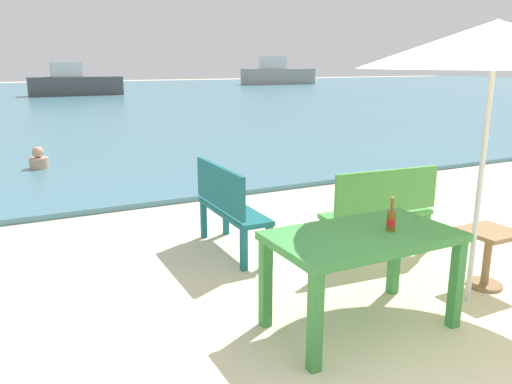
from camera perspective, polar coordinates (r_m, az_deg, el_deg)
The scene contains 11 objects.
ground_plane at distance 3.78m, azimuth 24.71°, elevation -18.83°, with size 120.00×120.00×0.00m, color beige.
sea_water at distance 32.02m, azimuth -22.76°, elevation 9.66°, with size 120.00×50.00×0.08m, color teal.
picnic_table_green at distance 3.92m, azimuth 11.81°, elevation -5.99°, with size 1.40×0.80×0.76m.
beer_bottle_amber at distance 3.94m, azimuth 14.86°, elevation -2.91°, with size 0.07×0.07×0.26m.
patio_umbrella at distance 4.43m, azimuth 25.17°, elevation 14.67°, with size 2.10×2.10×2.30m.
side_table_wood at distance 5.06m, azimuth 24.47°, elevation -5.88°, with size 0.44×0.44×0.54m.
bench_teal_center at distance 5.41m, azimuth -3.18°, elevation -1.26°, with size 0.38×1.20×0.95m.
bench_green_left at distance 5.41m, azimuth 13.73°, elevation -1.65°, with size 1.23×0.46×0.95m.
swimmer_person at distance 10.29m, azimuth -23.08°, elevation 3.32°, with size 0.34×0.34×0.41m.
boat_tanker at distance 47.72m, azimuth 2.42°, elevation 12.98°, with size 6.78×1.85×2.47m.
boat_sailboat at distance 33.15m, azimuth -19.58°, elevation 11.34°, with size 5.34×1.46×1.94m.
Camera 1 is at (-2.63, -1.85, 1.98)m, focal length 35.85 mm.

